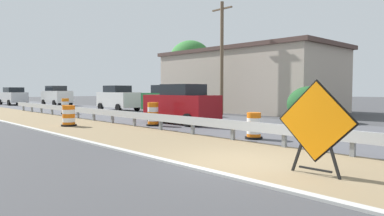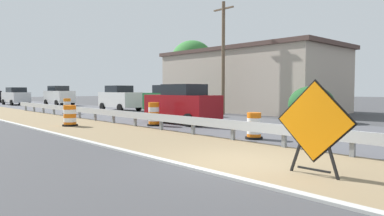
% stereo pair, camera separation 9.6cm
% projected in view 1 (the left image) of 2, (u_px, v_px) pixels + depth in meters
% --- Properties ---
extents(ground_plane, '(160.00, 160.00, 0.00)m').
position_uv_depth(ground_plane, '(243.00, 163.00, 8.38)').
color(ground_plane, '#3D3D3F').
extents(median_dirt_strip, '(4.10, 120.00, 0.01)m').
position_uv_depth(median_dirt_strip, '(264.00, 158.00, 8.96)').
color(median_dirt_strip, '#7F6B4C').
rests_on(median_dirt_strip, ground).
extents(far_lane_asphalt, '(8.37, 120.00, 0.00)m').
position_uv_depth(far_lane_asphalt, '(359.00, 136.00, 13.21)').
color(far_lane_asphalt, '#4C4C51').
rests_on(far_lane_asphalt, ground).
extents(curb_near_edge, '(0.20, 120.00, 0.11)m').
position_uv_depth(curb_near_edge, '(206.00, 171.00, 7.49)').
color(curb_near_edge, '#ADADA8').
rests_on(curb_near_edge, ground).
extents(guardrail_median, '(0.18, 45.54, 0.71)m').
position_uv_depth(guardrail_median, '(210.00, 123.00, 12.84)').
color(guardrail_median, '#ADB2B7').
rests_on(guardrail_median, ground).
extents(warning_sign_diamond, '(0.08, 1.74, 2.01)m').
position_uv_depth(warning_sign_diamond, '(316.00, 124.00, 7.13)').
color(warning_sign_diamond, black).
rests_on(warning_sign_diamond, ground).
extents(traffic_barrel_nearest, '(0.63, 0.63, 0.96)m').
position_uv_depth(traffic_barrel_nearest, '(254.00, 127.00, 12.41)').
color(traffic_barrel_nearest, orange).
rests_on(traffic_barrel_nearest, ground).
extents(traffic_barrel_close, '(0.66, 0.66, 1.15)m').
position_uv_depth(traffic_barrel_close, '(153.00, 115.00, 16.92)').
color(traffic_barrel_close, orange).
rests_on(traffic_barrel_close, ground).
extents(traffic_barrel_mid, '(0.74, 0.74, 1.01)m').
position_uv_depth(traffic_barrel_mid, '(69.00, 117.00, 16.72)').
color(traffic_barrel_mid, orange).
rests_on(traffic_barrel_mid, ground).
extents(traffic_barrel_far, '(0.63, 0.63, 1.13)m').
position_uv_depth(traffic_barrel_far, '(65.00, 107.00, 25.02)').
color(traffic_barrel_far, orange).
rests_on(traffic_barrel_far, ground).
extents(car_lead_near_lane, '(2.15, 4.61, 2.01)m').
position_uv_depth(car_lead_near_lane, '(13.00, 96.00, 39.54)').
color(car_lead_near_lane, silver).
rests_on(car_lead_near_lane, ground).
extents(car_trailing_near_lane, '(2.11, 4.78, 2.09)m').
position_uv_depth(car_trailing_near_lane, '(171.00, 100.00, 24.15)').
color(car_trailing_near_lane, '#195128').
rests_on(car_trailing_near_lane, ground).
extents(car_mid_far_lane, '(2.05, 4.27, 2.11)m').
position_uv_depth(car_mid_far_lane, '(118.00, 98.00, 28.88)').
color(car_mid_far_lane, silver).
rests_on(car_mid_far_lane, ground).
extents(car_trailing_far_lane, '(2.08, 4.27, 2.06)m').
position_uv_depth(car_trailing_far_lane, '(181.00, 104.00, 17.97)').
color(car_trailing_far_lane, maroon).
rests_on(car_trailing_far_lane, ground).
extents(car_distant_a, '(2.16, 4.40, 2.18)m').
position_uv_depth(car_distant_a, '(57.00, 96.00, 38.48)').
color(car_distant_a, silver).
rests_on(car_distant_a, ground).
extents(roadside_shop_near, '(7.57, 14.77, 5.06)m').
position_uv_depth(roadside_shop_near, '(248.00, 80.00, 28.70)').
color(roadside_shop_near, '#AD9E8E').
rests_on(roadside_shop_near, ground).
extents(utility_pole_near, '(0.24, 1.80, 7.94)m').
position_uv_depth(utility_pole_near, '(222.00, 56.00, 24.31)').
color(utility_pole_near, brown).
rests_on(utility_pole_near, ground).
extents(bush_roadside, '(2.45, 2.45, 1.97)m').
position_uv_depth(bush_roadside, '(310.00, 104.00, 18.90)').
color(bush_roadside, '#1E4C23').
rests_on(bush_roadside, ground).
extents(tree_roadside, '(3.89, 3.89, 6.38)m').
position_uv_depth(tree_roadside, '(190.00, 59.00, 32.35)').
color(tree_roadside, brown).
rests_on(tree_roadside, ground).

